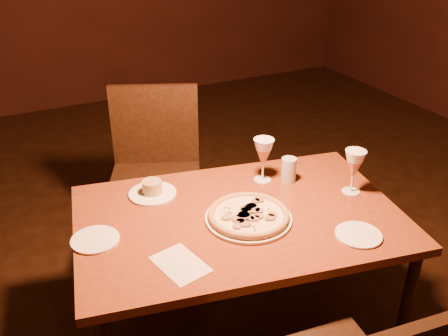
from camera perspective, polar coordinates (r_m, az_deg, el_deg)
name	(u,v)px	position (r m, az deg, el deg)	size (l,w,h in m)	color
floor	(256,333)	(2.51, 3.71, -18.26)	(7.00, 7.00, 0.00)	#321E10
dining_table	(239,227)	(2.07, 1.71, -6.76)	(1.44, 1.07, 0.70)	brown
chair_far	(156,169)	(2.71, -7.83, -0.16)	(0.62, 0.62, 0.98)	black
pizza_plate	(248,215)	(1.99, 2.82, -5.43)	(0.35, 0.35, 0.04)	white
ramekin_saucer	(152,190)	(2.18, -8.20, -2.52)	(0.21, 0.21, 0.07)	white
wine_glass_far	(263,160)	(2.23, 4.50, 0.91)	(0.09, 0.09, 0.20)	#C27151
wine_glass_right	(353,172)	(2.21, 14.57, -0.42)	(0.09, 0.09, 0.20)	#C27151
water_tumbler	(289,170)	(2.26, 7.40, -0.21)	(0.07, 0.07, 0.11)	#B4C0C5
side_plate_left	(95,240)	(1.94, -14.51, -7.94)	(0.18, 0.18, 0.01)	white
side_plate_near	(358,235)	(1.97, 15.12, -7.39)	(0.18, 0.18, 0.01)	white
menu_card	(180,264)	(1.78, -5.02, -10.88)	(0.14, 0.20, 0.00)	silver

